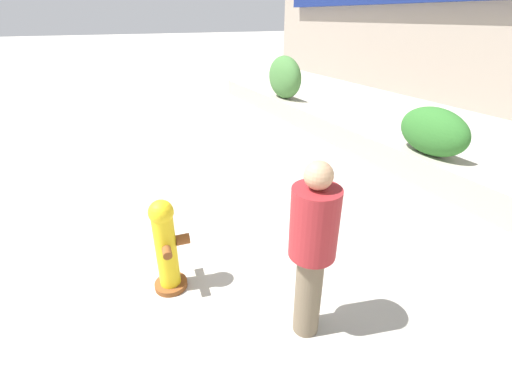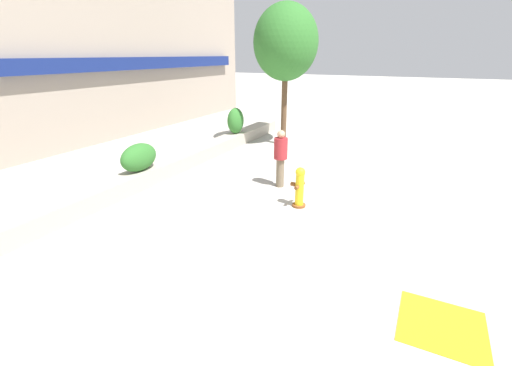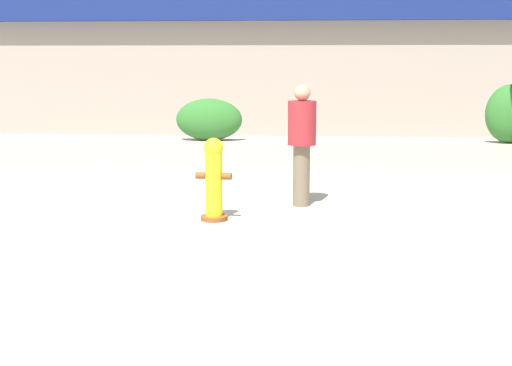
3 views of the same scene
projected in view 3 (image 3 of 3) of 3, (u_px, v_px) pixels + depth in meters
The scene contains 6 objects.
ground_plane at pixel (162, 243), 8.16m from camera, with size 120.00×120.00×0.00m, color #B2ADA3.
planter_wall_low at pixel (225, 153), 14.01m from camera, with size 18.00×0.70×0.50m, color #ADA393.
hedge_bush_1 at pixel (209, 120), 13.92m from camera, with size 1.30×0.62×0.82m, color #2D6B28.
hedge_bush_2 at pixel (510, 114), 13.45m from camera, with size 0.92×0.64×1.11m, color #2D6B28.
fire_hydrant at pixel (214, 178), 9.23m from camera, with size 0.48×0.45×1.08m.
pedestrian at pixel (302, 137), 10.07m from camera, with size 0.57×0.57×1.73m.
Camera 3 is at (1.69, -7.81, 2.08)m, focal length 50.00 mm.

